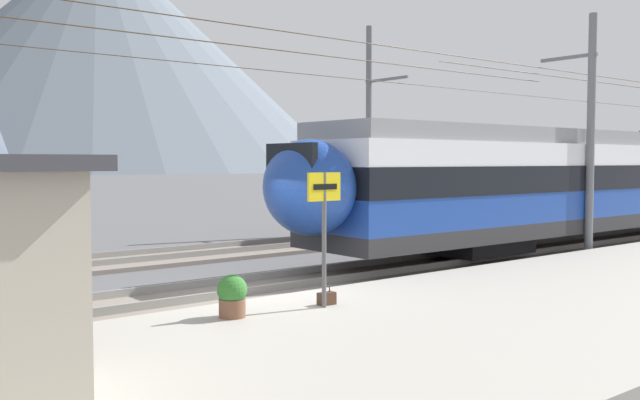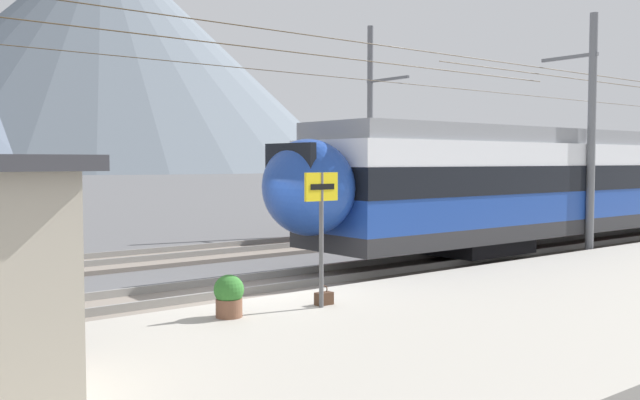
{
  "view_description": "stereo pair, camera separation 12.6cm",
  "coord_description": "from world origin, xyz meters",
  "views": [
    {
      "loc": [
        -7.65,
        -11.77,
        2.89
      ],
      "look_at": [
        4.77,
        3.83,
        1.77
      ],
      "focal_mm": 39.13,
      "sensor_mm": 36.0,
      "label": 1
    },
    {
      "loc": [
        -7.55,
        -11.84,
        2.89
      ],
      "look_at": [
        4.77,
        3.83,
        1.77
      ],
      "focal_mm": 39.13,
      "sensor_mm": 36.0,
      "label": 2
    }
  ],
  "objects": [
    {
      "name": "ground_plane",
      "position": [
        0.0,
        0.0,
        0.0
      ],
      "size": [
        400.0,
        400.0,
        0.0
      ],
      "primitive_type": "plane",
      "color": "#565659"
    },
    {
      "name": "platform_slab",
      "position": [
        0.0,
        -4.36,
        0.15
      ],
      "size": [
        120.0,
        7.09,
        0.3
      ],
      "primitive_type": "cube",
      "color": "#A39E93",
      "rests_on": "ground"
    },
    {
      "name": "track_near",
      "position": [
        0.0,
        1.03,
        0.07
      ],
      "size": [
        120.0,
        3.0,
        0.28
      ],
      "color": "slate",
      "rests_on": "ground"
    },
    {
      "name": "track_far",
      "position": [
        0.0,
        6.88,
        0.07
      ],
      "size": [
        120.0,
        3.0,
        0.28
      ],
      "color": "slate",
      "rests_on": "ground"
    },
    {
      "name": "train_near_platform",
      "position": [
        16.23,
        1.03,
        2.23
      ],
      "size": [
        29.59,
        2.98,
        4.27
      ],
      "color": "#2D2D30",
      "rests_on": "track_near"
    },
    {
      "name": "train_far_track",
      "position": [
        24.77,
        6.88,
        2.23
      ],
      "size": [
        34.08,
        2.88,
        4.27
      ],
      "color": "#2D2D30",
      "rests_on": "track_far"
    },
    {
      "name": "catenary_mast_mid",
      "position": [
        11.58,
        -0.43,
        3.84
      ],
      "size": [
        45.83,
        1.88,
        7.24
      ],
      "color": "slate",
      "rests_on": "ground"
    },
    {
      "name": "catenary_mast_far_side",
      "position": [
        11.27,
        8.71,
        4.28
      ],
      "size": [
        45.83,
        2.27,
        8.23
      ],
      "color": "slate",
      "rests_on": "ground"
    },
    {
      "name": "platform_sign",
      "position": [
        -0.0,
        -2.28,
        2.05
      ],
      "size": [
        0.7,
        0.08,
        2.39
      ],
      "color": "#59595B",
      "rests_on": "platform_slab"
    },
    {
      "name": "handbag_beside_passenger",
      "position": [
        -4.81,
        -2.87,
        0.44
      ],
      "size": [
        0.32,
        0.18,
        0.38
      ],
      "color": "maroon",
      "rests_on": "platform_slab"
    },
    {
      "name": "handbag_near_sign",
      "position": [
        0.17,
        -2.14,
        0.42
      ],
      "size": [
        0.32,
        0.18,
        0.35
      ],
      "color": "#472D1E",
      "rests_on": "platform_slab"
    },
    {
      "name": "potted_plant_platform_edge",
      "position": [
        -1.68,
        -1.93,
        0.68
      ],
      "size": [
        0.5,
        0.5,
        0.71
      ],
      "color": "brown",
      "rests_on": "platform_slab"
    },
    {
      "name": "mountain_right_ridge",
      "position": [
        73.78,
        199.11,
        36.19
      ],
      "size": [
        152.44,
        152.44,
        72.37
      ],
      "primitive_type": "cone",
      "color": "slate",
      "rests_on": "ground"
    }
  ]
}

